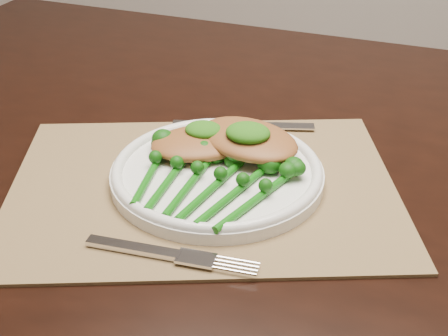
% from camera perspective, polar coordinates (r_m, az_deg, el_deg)
% --- Properties ---
extents(placemat, '(0.54, 0.46, 0.00)m').
position_cam_1_polar(placemat, '(0.75, -1.93, -1.72)').
color(placemat, olive).
rests_on(placemat, dining_table).
extents(dinner_plate, '(0.26, 0.26, 0.02)m').
position_cam_1_polar(dinner_plate, '(0.75, -0.63, -0.37)').
color(dinner_plate, white).
rests_on(dinner_plate, placemat).
extents(knife, '(0.20, 0.06, 0.01)m').
position_cam_1_polar(knife, '(0.87, 0.49, 3.94)').
color(knife, silver).
rests_on(knife, placemat).
extents(fork, '(0.18, 0.02, 0.01)m').
position_cam_1_polar(fork, '(0.63, -3.87, -8.06)').
color(fork, silver).
rests_on(fork, placemat).
extents(chicken_fillet_left, '(0.15, 0.14, 0.03)m').
position_cam_1_polar(chicken_fillet_left, '(0.78, -2.15, 2.32)').
color(chicken_fillet_left, '#94592B').
rests_on(chicken_fillet_left, dinner_plate).
extents(chicken_fillet_right, '(0.16, 0.14, 0.03)m').
position_cam_1_polar(chicken_fillet_right, '(0.77, 2.21, 2.67)').
color(chicken_fillet_right, '#94592B').
rests_on(chicken_fillet_right, dinner_plate).
extents(pesto_dollop_left, '(0.05, 0.04, 0.02)m').
position_cam_1_polar(pesto_dollop_left, '(0.78, -1.87, 3.51)').
color(pesto_dollop_left, '#184F0B').
rests_on(pesto_dollop_left, chicken_fillet_left).
extents(pesto_dollop_right, '(0.05, 0.05, 0.02)m').
position_cam_1_polar(pesto_dollop_right, '(0.75, 2.21, 3.25)').
color(pesto_dollop_right, '#184F0B').
rests_on(pesto_dollop_right, chicken_fillet_right).
extents(broccolini_bundle, '(0.19, 0.20, 0.04)m').
position_cam_1_polar(broccolini_bundle, '(0.71, -2.13, -1.66)').
color(broccolini_bundle, '#0E590B').
rests_on(broccolini_bundle, dinner_plate).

